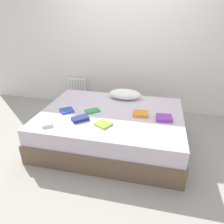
% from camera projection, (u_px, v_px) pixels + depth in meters
% --- Properties ---
extents(ground_plane, '(8.00, 8.00, 0.00)m').
position_uv_depth(ground_plane, '(111.00, 142.00, 3.13)').
color(ground_plane, '#9E998E').
extents(back_wall, '(6.00, 0.10, 2.80)m').
position_uv_depth(back_wall, '(128.00, 34.00, 3.69)').
color(back_wall, silver).
rests_on(back_wall, ground).
extents(bed, '(2.00, 1.50, 0.50)m').
position_uv_depth(bed, '(111.00, 128.00, 3.02)').
color(bed, brown).
rests_on(bed, ground).
extents(radiator, '(0.38, 0.04, 0.46)m').
position_uv_depth(radiator, '(77.00, 89.00, 4.23)').
color(radiator, white).
rests_on(radiator, ground).
extents(pillow, '(0.51, 0.31, 0.15)m').
position_uv_depth(pillow, '(125.00, 94.00, 3.33)').
color(pillow, white).
rests_on(pillow, bed).
extents(textbook_green, '(0.23, 0.22, 0.02)m').
position_uv_depth(textbook_green, '(93.00, 111.00, 2.92)').
color(textbook_green, green).
rests_on(textbook_green, bed).
extents(textbook_navy, '(0.25, 0.24, 0.05)m').
position_uv_depth(textbook_navy, '(80.00, 119.00, 2.69)').
color(textbook_navy, navy).
rests_on(textbook_navy, bed).
extents(textbook_purple, '(0.22, 0.19, 0.05)m').
position_uv_depth(textbook_purple, '(164.00, 118.00, 2.70)').
color(textbook_purple, purple).
rests_on(textbook_purple, bed).
extents(textbook_orange, '(0.21, 0.18, 0.04)m').
position_uv_depth(textbook_orange, '(141.00, 114.00, 2.82)').
color(textbook_orange, orange).
rests_on(textbook_orange, bed).
extents(textbook_lime, '(0.24, 0.23, 0.02)m').
position_uv_depth(textbook_lime, '(103.00, 124.00, 2.58)').
color(textbook_lime, '#8CC638').
rests_on(textbook_lime, bed).
extents(textbook_blue, '(0.24, 0.24, 0.03)m').
position_uv_depth(textbook_blue, '(67.00, 110.00, 2.93)').
color(textbook_blue, '#2847B7').
rests_on(textbook_blue, bed).
extents(textbook_white, '(0.23, 0.25, 0.04)m').
position_uv_depth(textbook_white, '(46.00, 122.00, 2.61)').
color(textbook_white, white).
rests_on(textbook_white, bed).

